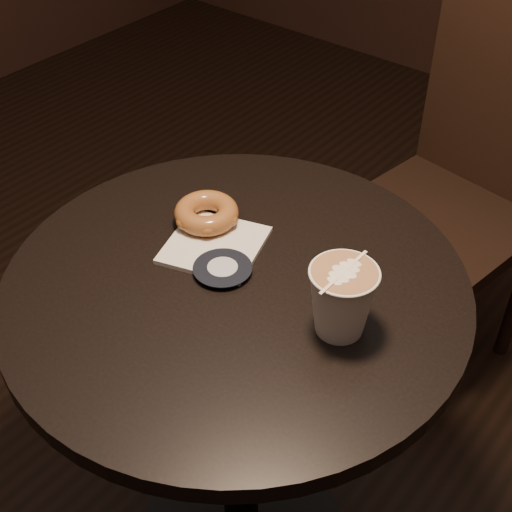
% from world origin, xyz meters
% --- Properties ---
extents(cafe_table, '(0.70, 0.70, 0.75)m').
position_xyz_m(cafe_table, '(0.00, 0.00, 0.55)').
color(cafe_table, black).
rests_on(cafe_table, ground).
extents(chair, '(0.45, 0.45, 1.00)m').
position_xyz_m(chair, '(0.03, 0.81, 0.56)').
color(chair, black).
rests_on(chair, ground).
extents(pastry_bag, '(0.18, 0.18, 0.01)m').
position_xyz_m(pastry_bag, '(-0.08, 0.04, 0.75)').
color(pastry_bag, silver).
rests_on(pastry_bag, cafe_table).
extents(doughnut, '(0.10, 0.10, 0.03)m').
position_xyz_m(doughnut, '(-0.12, 0.07, 0.77)').
color(doughnut, brown).
rests_on(doughnut, pastry_bag).
extents(latte_cup, '(0.09, 0.09, 0.10)m').
position_xyz_m(latte_cup, '(0.18, 0.01, 0.80)').
color(latte_cup, white).
rests_on(latte_cup, cafe_table).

